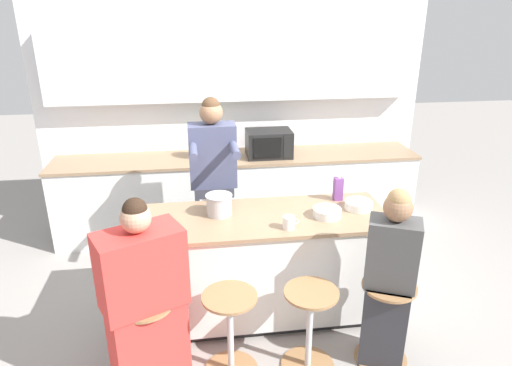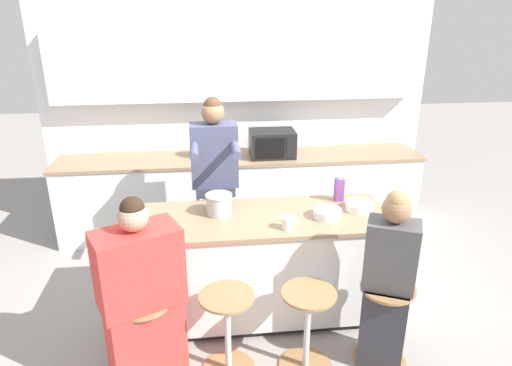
# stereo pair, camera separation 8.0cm
# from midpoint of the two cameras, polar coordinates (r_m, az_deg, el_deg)

# --- Properties ---
(ground_plane) EXTENTS (16.00, 16.00, 0.00)m
(ground_plane) POSITION_cam_midpoint_polar(r_m,az_deg,el_deg) (4.00, 0.72, -15.82)
(ground_plane) COLOR gray
(wall_back) EXTENTS (4.24, 0.22, 2.70)m
(wall_back) POSITION_cam_midpoint_polar(r_m,az_deg,el_deg) (5.07, -1.81, 11.49)
(wall_back) COLOR white
(wall_back) RESTS_ON ground_plane
(back_counter) EXTENTS (3.93, 0.62, 0.89)m
(back_counter) POSITION_cam_midpoint_polar(r_m,az_deg,el_deg) (5.10, -1.39, -1.33)
(back_counter) COLOR white
(back_counter) RESTS_ON ground_plane
(kitchen_island) EXTENTS (2.05, 0.72, 0.89)m
(kitchen_island) POSITION_cam_midpoint_polar(r_m,az_deg,el_deg) (3.74, 0.75, -10.31)
(kitchen_island) COLOR black
(kitchen_island) RESTS_ON ground_plane
(bar_stool_leftmost) EXTENTS (0.38, 0.38, 0.64)m
(bar_stool_leftmost) POSITION_cam_midpoint_polar(r_m,az_deg,el_deg) (3.29, -12.87, -18.28)
(bar_stool_leftmost) COLOR #997047
(bar_stool_leftmost) RESTS_ON ground_plane
(bar_stool_center_left) EXTENTS (0.38, 0.38, 0.64)m
(bar_stool_center_left) POSITION_cam_midpoint_polar(r_m,az_deg,el_deg) (3.27, -2.82, -17.95)
(bar_stool_center_left) COLOR #997047
(bar_stool_center_left) RESTS_ON ground_plane
(bar_stool_center_right) EXTENTS (0.38, 0.38, 0.64)m
(bar_stool_center_right) POSITION_cam_midpoint_polar(r_m,az_deg,el_deg) (3.32, 7.14, -17.47)
(bar_stool_center_right) COLOR #997047
(bar_stool_center_right) RESTS_ON ground_plane
(bar_stool_rightmost) EXTENTS (0.38, 0.38, 0.64)m
(bar_stool_rightmost) POSITION_cam_midpoint_polar(r_m,az_deg,el_deg) (3.47, 16.35, -16.31)
(bar_stool_rightmost) COLOR #997047
(bar_stool_rightmost) RESTS_ON ground_plane
(person_cooking) EXTENTS (0.42, 0.53, 1.70)m
(person_cooking) POSITION_cam_midpoint_polar(r_m,az_deg,el_deg) (4.15, -4.53, -0.96)
(person_cooking) COLOR #383842
(person_cooking) RESTS_ON ground_plane
(person_wrapped_blanket) EXTENTS (0.59, 0.48, 1.37)m
(person_wrapped_blanket) POSITION_cam_midpoint_polar(r_m,az_deg,el_deg) (3.11, -13.28, -14.26)
(person_wrapped_blanket) COLOR red
(person_wrapped_blanket) RESTS_ON ground_plane
(person_seated_near) EXTENTS (0.40, 0.36, 1.34)m
(person_seated_near) POSITION_cam_midpoint_polar(r_m,az_deg,el_deg) (3.32, 16.72, -12.43)
(person_seated_near) COLOR #333338
(person_seated_near) RESTS_ON ground_plane
(cooking_pot) EXTENTS (0.30, 0.21, 0.16)m
(cooking_pot) POSITION_cam_midpoint_polar(r_m,az_deg,el_deg) (3.54, -3.99, -2.69)
(cooking_pot) COLOR #B7BABC
(cooking_pot) RESTS_ON kitchen_island
(fruit_bowl) EXTENTS (0.22, 0.22, 0.06)m
(fruit_bowl) POSITION_cam_midpoint_polar(r_m,az_deg,el_deg) (3.73, 13.38, -2.80)
(fruit_bowl) COLOR white
(fruit_bowl) RESTS_ON kitchen_island
(mixing_bowl_steel) EXTENTS (0.22, 0.22, 0.07)m
(mixing_bowl_steel) POSITION_cam_midpoint_polar(r_m,az_deg,el_deg) (3.55, 9.51, -3.74)
(mixing_bowl_steel) COLOR white
(mixing_bowl_steel) RESTS_ON kitchen_island
(coffee_cup_near) EXTENTS (0.12, 0.09, 0.10)m
(coffee_cup_near) POSITION_cam_midpoint_polar(r_m,az_deg,el_deg) (3.33, 4.70, -5.00)
(coffee_cup_near) COLOR white
(coffee_cup_near) RESTS_ON kitchen_island
(juice_carton) EXTENTS (0.07, 0.07, 0.21)m
(juice_carton) POSITION_cam_midpoint_polar(r_m,az_deg,el_deg) (3.84, 10.94, -0.79)
(juice_carton) COLOR #7A428E
(juice_carton) RESTS_ON kitchen_island
(microwave) EXTENTS (0.48, 0.34, 0.28)m
(microwave) POSITION_cam_midpoint_polar(r_m,az_deg,el_deg) (4.91, 2.51, 4.95)
(microwave) COLOR black
(microwave) RESTS_ON back_counter
(potted_plant) EXTENTS (0.23, 0.23, 0.29)m
(potted_plant) POSITION_cam_midpoint_polar(r_m,az_deg,el_deg) (4.88, -5.97, 5.04)
(potted_plant) COLOR #93563D
(potted_plant) RESTS_ON back_counter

